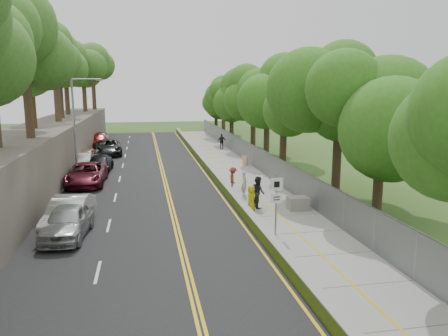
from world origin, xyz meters
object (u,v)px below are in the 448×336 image
Objects in this scene: streetlight at (77,120)px; construction_barrel at (245,161)px; car_0 at (68,221)px; signpost at (276,197)px; painter_0 at (251,199)px; person_far at (222,141)px; car_1 at (69,214)px; car_2 at (87,174)px; concrete_block at (298,203)px.

construction_barrel is at bearing 7.89° from streetlight.
construction_barrel is at bearing 58.49° from car_0.
signpost is 19.29m from construction_barrel.
person_far is at bearing 2.26° from painter_0.
streetlight is 1.59× the size of car_1.
car_0 is (-10.05, 1.53, -1.12)m from signpost.
person_far is (2.79, 30.39, -1.03)m from signpost.
painter_0 is (10.31, -9.35, 0.01)m from car_2.
concrete_block is at bearing -42.61° from streetlight.
construction_barrel is 0.56× the size of painter_0.
car_0 is (-12.65, -2.50, 0.41)m from concrete_block.
concrete_block is 16.13m from car_2.
construction_barrel is at bearing 81.27° from signpost.
car_2 is (-10.55, 13.36, -1.12)m from signpost.
painter_0 reaches higher than car_2.
painter_0 is at bearing -49.09° from streetlight.
person_far is (0.19, 26.36, 0.50)m from concrete_block.
signpost is 17.06m from car_2.
car_1 is at bearing 165.12° from signpost.
signpost is 2.68× the size of concrete_block.
car_0 and car_2 have the same top height.
car_2 is at bearing -75.25° from streetlight.
signpost is at bearing -50.84° from car_2.
signpost is at bearing -55.92° from streetlight.
concrete_block is at bearing 11.88° from car_1.
construction_barrel is 14.61m from car_2.
car_1 is at bearing 60.53° from person_far.
signpost reaches higher than car_2.
painter_0 is at bearing 93.50° from signpost.
car_1 reaches higher than concrete_block.
streetlight is 8.98× the size of construction_barrel.
streetlight reaches higher than person_far.
painter_0 is at bearing 79.02° from person_far.
signpost is 10.23m from car_0.
signpost reaches higher than construction_barrel.
car_1 is at bearing 100.36° from car_0.
person_far is (12.95, 27.69, 0.07)m from car_1.
car_1 is at bearing 106.39° from painter_0.
car_1 is 2.84× the size of person_far.
person_far is at bearing 52.78° from car_2.
concrete_block is (2.60, 4.03, -1.53)m from signpost.
car_1 is 10.67m from car_2.
car_2 is at bearing 47.51° from person_far.
painter_0 is at bearing 19.27° from car_0.
car_2 is (-13.47, -5.65, 0.35)m from construction_barrel.
painter_0 is (-0.25, 4.02, -1.11)m from signpost.
streetlight is at bearing 38.67° from person_far.
streetlight is 15.15m from construction_barrel.
painter_0 is (11.27, -13.00, -3.79)m from streetlight.
car_2 is 3.62× the size of painter_0.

